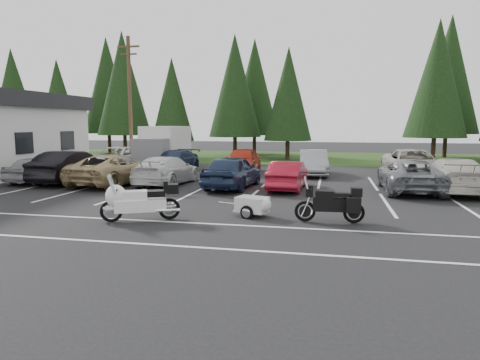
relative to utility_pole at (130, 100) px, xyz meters
name	(u,v)px	position (x,y,z in m)	size (l,w,h in m)	color
ground	(230,203)	(10.00, -12.00, -4.70)	(120.00, 120.00, 0.00)	black
grass_strip	(290,157)	(10.00, 12.00, -4.69)	(80.00, 16.00, 0.01)	#1C3A12
lake_water	(333,143)	(14.00, 43.00, -4.70)	(70.00, 50.00, 0.02)	gray
utility_pole	(130,100)	(0.00, 0.00, 0.00)	(1.60, 0.26, 9.00)	#473321
box_truck	(161,147)	(2.00, 0.50, -3.25)	(2.40, 5.60, 2.90)	silver
stall_markings	(241,195)	(10.00, -10.00, -4.69)	(32.00, 16.00, 0.01)	silver
conifer_0	(13,93)	(-18.00, 10.50, 1.53)	(4.58, 4.58, 10.66)	#332316
conifer_1	(58,100)	(-12.00, 9.20, 0.69)	(3.96, 3.96, 9.22)	#332316
conifer_2	(123,83)	(-6.00, 10.80, 2.25)	(5.10, 5.10, 11.89)	#332316
conifer_3	(172,100)	(-0.50, 9.40, 0.57)	(3.87, 3.87, 9.02)	#332316
conifer_4	(235,86)	(5.00, 10.90, 1.83)	(4.80, 4.80, 11.17)	#332316
conifer_5	(288,94)	(10.00, 9.60, 0.93)	(4.14, 4.14, 9.63)	#332316
conifer_6	(437,79)	(22.00, 10.10, 2.01)	(4.93, 4.93, 11.48)	#332316
conifer_back_a	(107,85)	(-10.00, 15.00, 2.49)	(5.28, 5.28, 12.30)	#332316
conifer_back_b	(255,87)	(6.00, 15.50, 2.07)	(4.97, 4.97, 11.58)	#332316
conifer_back_c	(449,75)	(24.00, 14.80, 2.80)	(5.50, 5.50, 12.81)	#332316
car_near_0	(39,169)	(-1.31, -8.08, -4.00)	(1.64, 4.08, 1.39)	#A9A8AD
car_near_1	(71,167)	(0.49, -7.93, -3.86)	(1.76, 5.06, 1.67)	black
car_near_2	(115,169)	(3.05, -8.06, -3.92)	(2.57, 5.58, 1.55)	#9E885B
car_near_3	(167,170)	(5.64, -7.58, -3.98)	(2.02, 4.97, 1.44)	silver
car_near_4	(233,172)	(9.17, -8.04, -3.91)	(1.87, 4.64, 1.58)	#1A2742
car_near_5	(288,175)	(11.82, -8.00, -4.03)	(1.41, 4.05, 1.33)	maroon
car_near_6	(410,176)	(17.26, -7.44, -3.97)	(2.41, 5.22, 1.45)	slate
car_near_7	(453,175)	(19.11, -7.32, -3.92)	(2.18, 5.36, 1.55)	beige
car_far_0	(117,158)	(-0.26, -1.71, -3.93)	(2.56, 5.55, 1.54)	white
car_far_1	(174,161)	(3.90, -1.91, -4.00)	(1.94, 4.78, 1.39)	#192440
car_far_2	(242,160)	(8.33, -1.74, -3.90)	(1.88, 4.67, 1.59)	#A12614
car_far_3	(313,163)	(12.72, -1.92, -3.94)	(1.60, 4.58, 1.51)	gray
car_far_4	(413,164)	(18.27, -2.28, -3.88)	(2.72, 5.89, 1.64)	#BDB5AD
touring_motorcycle	(140,197)	(7.94, -15.54, -3.94)	(2.73, 0.84, 1.51)	white
cargo_trailer	(252,207)	(11.26, -14.17, -4.36)	(1.45, 0.81, 0.67)	silver
adventure_motorcycle	(330,200)	(13.75, -14.51, -3.98)	(2.36, 0.82, 1.44)	black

